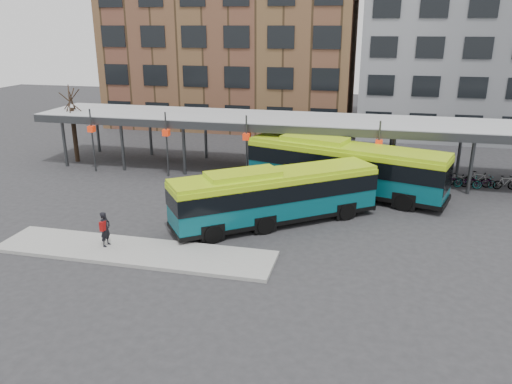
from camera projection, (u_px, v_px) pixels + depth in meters
name	position (u px, v px, depth m)	size (l,w,h in m)	color
ground	(257.00, 239.00, 26.20)	(120.00, 120.00, 0.00)	#28282B
boarding_island	(134.00, 251.00, 24.60)	(14.00, 3.00, 0.18)	gray
canopy	(296.00, 122.00, 36.84)	(40.00, 6.53, 4.80)	#999B9E
tree	(74.00, 132.00, 40.41)	(1.64, 1.64, 5.60)	black
building_brick	(234.00, 22.00, 54.40)	(26.00, 14.00, 22.00)	brown
building_grey	(489.00, 32.00, 49.07)	(24.00, 14.00, 20.00)	slate
bus_front	(275.00, 195.00, 27.83)	(11.02, 9.14, 3.28)	#074B56
bus_rear	(344.00, 166.00, 32.84)	(13.35, 6.49, 3.61)	#074B56
pedestrian	(105.00, 229.00, 24.76)	(0.48, 0.70, 1.78)	black
bike_rack	(473.00, 181.00, 34.40)	(5.38, 1.46, 1.08)	slate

